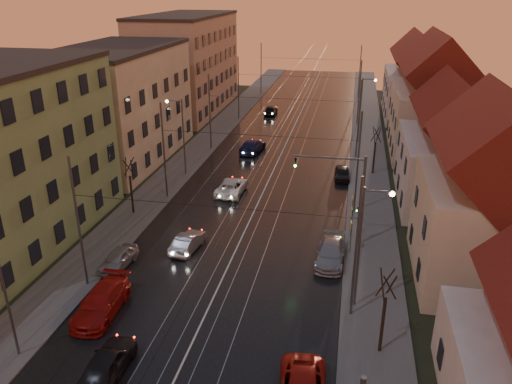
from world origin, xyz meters
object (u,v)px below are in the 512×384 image
Objects in this scene: street_lamp_2 at (180,130)px; street_lamp_3 at (363,103)px; traffic_light_mast at (349,189)px; driving_car_0 at (107,363)px; driving_car_4 at (271,110)px; driving_car_3 at (252,146)px; driving_car_1 at (188,242)px; street_lamp_1 at (366,237)px; parked_right_2 at (342,173)px; parked_left_3 at (118,259)px; parked_right_1 at (331,253)px; driving_car_2 at (232,187)px; parked_left_2 at (101,302)px.

street_lamp_2 is 1.00× the size of street_lamp_3.
driving_car_0 is (-11.43, -16.39, -3.84)m from traffic_light_mast.
traffic_light_mast reaches higher than driving_car_4.
driving_car_3 reaches higher than driving_car_4.
traffic_light_mast is 12.58m from driving_car_1.
street_lamp_1 reaches higher than parked_right_2.
driving_car_1 is 42.48m from driving_car_4.
parked_left_3 is (-4.17, 9.96, -0.11)m from driving_car_0.
street_lamp_2 is at bearing -138.69° from street_lamp_3.
parked_left_3 is at bearing -163.79° from parked_right_1.
street_lamp_3 is 28.03m from traffic_light_mast.
traffic_light_mast is 1.70× the size of driving_car_4.
driving_car_3 is (-12.60, -7.09, -4.13)m from street_lamp_3.
driving_car_2 is at bearing -85.67° from driving_car_1.
parked_left_3 is at bearing -129.76° from parked_right_2.
street_lamp_3 reaches higher than driving_car_1.
street_lamp_2 is 17.03m from parked_right_2.
street_lamp_3 reaches higher than driving_car_4.
parked_left_2 is 1.42× the size of parked_right_2.
street_lamp_1 is 1.65× the size of parked_right_1.
traffic_light_mast is 1.89× the size of parked_left_3.
traffic_light_mast is (-1.11, 8.00, -0.29)m from street_lamp_1.
traffic_light_mast is (17.10, -12.00, -0.29)m from street_lamp_2.
parked_left_3 is at bearing 174.64° from street_lamp_1.
traffic_light_mast is 24.17m from driving_car_3.
driving_car_4 is at bearing 139.80° from street_lamp_3.
street_lamp_3 is 46.32m from driving_car_0.
driving_car_0 reaches higher than driving_car_4.
parked_right_2 is (-0.73, 13.94, -3.97)m from traffic_light_mast.
traffic_light_mast is 41.41m from driving_car_4.
driving_car_4 is at bearing 85.48° from parked_left_2.
traffic_light_mast reaches higher than parked_right_2.
driving_car_4 reaches higher than parked_right_2.
driving_car_1 is at bearing -164.84° from traffic_light_mast.
street_lamp_2 reaches higher than parked_left_3.
street_lamp_1 is 31.81m from driving_car_3.
street_lamp_2 reaches higher than parked_left_2.
driving_car_1 is at bearing 70.18° from parked_left_2.
driving_car_2 is at bearing 78.10° from parked_left_2.
driving_car_4 is at bearing 80.08° from street_lamp_2.
street_lamp_1 is at bearing -82.09° from traffic_light_mast.
traffic_light_mast reaches higher than parked_left_2.
driving_car_4 is (-0.79, 42.47, 0.07)m from driving_car_1.
parked_left_3 is at bearing 85.86° from driving_car_4.
parked_right_2 is (11.59, -25.41, -0.09)m from driving_car_4.
street_lamp_2 and street_lamp_3 have the same top height.
parked_left_2 reaches higher than driving_car_4.
driving_car_3 is at bearing 92.52° from driving_car_4.
driving_car_1 is at bearing 44.28° from parked_left_3.
driving_car_4 is 27.93m from parked_right_2.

